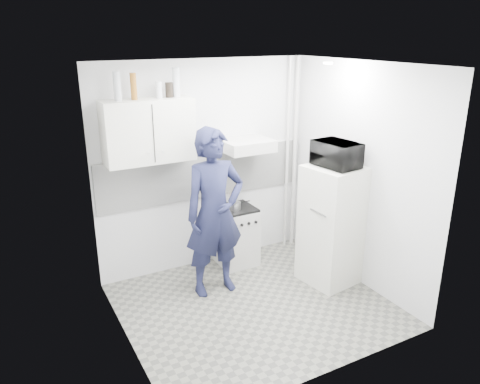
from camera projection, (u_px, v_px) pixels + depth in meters
name	position (u px, v px, depth m)	size (l,w,h in m)	color
floor	(254.00, 305.00, 5.21)	(2.80, 2.80, 0.00)	#68685B
ceiling	(257.00, 64.00, 4.36)	(2.80, 2.80, 0.00)	white
wall_back	(205.00, 166.00, 5.82)	(2.80, 2.80, 0.00)	silver
wall_left	(120.00, 220.00, 4.15)	(2.60, 2.60, 0.00)	silver
wall_right	(360.00, 176.00, 5.42)	(2.60, 2.60, 0.00)	silver
person	(215.00, 213.00, 5.23)	(0.71, 0.46, 1.93)	#171935
stove	(236.00, 236.00, 6.06)	(0.47, 0.47, 0.75)	#B8B5B0
fridge	(332.00, 225.00, 5.53)	(0.60, 0.60, 1.44)	silver
stove_top	(236.00, 208.00, 5.93)	(0.45, 0.45, 0.03)	black
saucepan	(234.00, 206.00, 5.86)	(0.16, 0.16, 0.09)	silver
microwave	(337.00, 154.00, 5.25)	(0.35, 0.52, 0.29)	black
bottle_b	(117.00, 86.00, 4.86)	(0.08, 0.08, 0.30)	#B2B7BC
bottle_c	(134.00, 86.00, 4.94)	(0.07, 0.07, 0.28)	brown
canister_a	(159.00, 90.00, 5.08)	(0.07, 0.07, 0.18)	#B2B7BC
canister_b	(169.00, 90.00, 5.14)	(0.09, 0.09, 0.16)	black
bottle_e	(176.00, 82.00, 5.15)	(0.08, 0.08, 0.32)	#B2B7BC
upper_cabinet	(148.00, 131.00, 5.16)	(1.00, 0.35, 0.70)	silver
range_hood	(246.00, 145.00, 5.73)	(0.60, 0.50, 0.14)	#B8B5B0
backsplash	(206.00, 174.00, 5.84)	(2.74, 0.03, 0.60)	white
pipe_a	(295.00, 155.00, 6.35)	(0.05, 0.05, 2.60)	#B8B5B0
pipe_b	(287.00, 156.00, 6.29)	(0.04, 0.04, 2.60)	#B8B5B0
ceiling_spot_fixture	(328.00, 63.00, 4.99)	(0.10, 0.10, 0.02)	white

